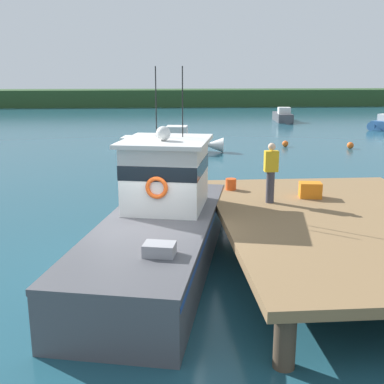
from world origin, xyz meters
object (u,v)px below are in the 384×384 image
bait_bucket (231,184)px  mooring_buoy_inshore (285,144)px  mooring_buoy_spare_mooring (350,145)px  moored_boat_far_right (170,143)px  moored_boat_off_the_point (283,117)px  deckhand_by_the_boat (271,172)px  main_fishing_boat (162,222)px  mooring_buoy_channel_marker (163,169)px  crate_single_far (310,190)px

bait_bucket → mooring_buoy_inshore: bait_bucket is taller
mooring_buoy_spare_mooring → moored_boat_far_right: bearing=-178.3°
mooring_buoy_spare_mooring → mooring_buoy_inshore: (-3.90, 1.12, -0.01)m
moored_boat_off_the_point → moored_boat_far_right: bearing=-123.1°
deckhand_by_the_boat → moored_boat_off_the_point: 36.13m
moored_boat_off_the_point → mooring_buoy_inshore: size_ratio=14.28×
main_fishing_boat → bait_bucket: size_ratio=29.29×
moored_boat_off_the_point → mooring_buoy_spare_mooring: size_ratio=13.63×
mooring_buoy_channel_marker → mooring_buoy_inshore: mooring_buoy_channel_marker is taller
crate_single_far → mooring_buoy_channel_marker: (-4.00, 9.40, -1.18)m
moored_boat_far_right → mooring_buoy_inshore: size_ratio=15.65×
moored_boat_off_the_point → mooring_buoy_spare_mooring: (-0.44, -17.92, -0.28)m
bait_bucket → mooring_buoy_inshore: bearing=69.3°
moored_boat_off_the_point → mooring_buoy_channel_marker: 27.86m
main_fishing_boat → mooring_buoy_inshore: (8.32, 18.88, -0.81)m
main_fishing_boat → mooring_buoy_spare_mooring: size_ratio=23.67×
main_fishing_boat → deckhand_by_the_boat: size_ratio=6.11×
mooring_buoy_spare_mooring → deckhand_by_the_boat: bearing=-118.8°
main_fishing_boat → bait_bucket: 3.27m
main_fishing_boat → mooring_buoy_spare_mooring: main_fishing_boat is taller
deckhand_by_the_boat → mooring_buoy_inshore: (5.37, 17.97, -1.86)m
moored_boat_off_the_point → mooring_buoy_channel_marker: moored_boat_off_the_point is taller
crate_single_far → mooring_buoy_spare_mooring: (8.01, 16.41, -1.21)m
mooring_buoy_spare_mooring → crate_single_far: bearing=-116.0°
deckhand_by_the_boat → mooring_buoy_channel_marker: size_ratio=3.41×
deckhand_by_the_boat → mooring_buoy_inshore: deckhand_by_the_boat is taller
main_fishing_boat → moored_boat_off_the_point: bearing=70.5°
moored_boat_far_right → mooring_buoy_inshore: moored_boat_far_right is taller
bait_bucket → moored_boat_off_the_point: size_ratio=0.06×
crate_single_far → mooring_buoy_spare_mooring: 18.30m
main_fishing_boat → mooring_buoy_channel_marker: (0.23, 10.76, -0.77)m
crate_single_far → mooring_buoy_spare_mooring: crate_single_far is taller
moored_boat_far_right → mooring_buoy_channel_marker: bearing=-94.6°
crate_single_far → mooring_buoy_inshore: crate_single_far is taller
mooring_buoy_inshore → main_fishing_boat: bearing=-113.8°
bait_bucket → moored_boat_far_right: size_ratio=0.05×
moored_boat_far_right → mooring_buoy_spare_mooring: 11.47m
bait_bucket → crate_single_far: bearing=-27.9°
moored_boat_off_the_point → mooring_buoy_inshore: 17.35m
moored_boat_far_right → mooring_buoy_spare_mooring: size_ratio=14.93×
moored_boat_off_the_point → deckhand_by_the_boat: bearing=-105.6°
crate_single_far → main_fishing_boat: bearing=-162.2°
moored_boat_off_the_point → crate_single_far: bearing=-103.8°
mooring_buoy_spare_mooring → mooring_buoy_inshore: bearing=164.0°
mooring_buoy_spare_mooring → mooring_buoy_channel_marker: 13.90m
crate_single_far → bait_bucket: bearing=152.1°
mooring_buoy_channel_marker → mooring_buoy_inshore: bearing=45.1°
moored_boat_far_right → mooring_buoy_inshore: 7.71m
main_fishing_boat → crate_single_far: main_fishing_boat is taller
mooring_buoy_inshore → moored_boat_off_the_point: bearing=75.5°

